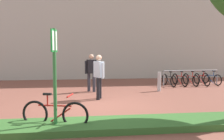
{
  "coord_description": "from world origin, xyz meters",
  "views": [
    {
      "loc": [
        -0.51,
        -7.87,
        1.88
      ],
      "look_at": [
        0.61,
        1.35,
        1.11
      ],
      "focal_mm": 37.54,
      "sensor_mm": 36.0,
      "label": 1
    }
  ],
  "objects_px": {
    "bike_at_sign": "(55,114)",
    "person_shirt_white": "(99,74)",
    "bike_rack_cluster": "(191,79)",
    "bollard_steel": "(159,82)",
    "person_suited_navy": "(91,70)",
    "parking_sign_post": "(54,64)"
  },
  "relations": [
    {
      "from": "bike_at_sign",
      "to": "bike_rack_cluster",
      "type": "xyz_separation_m",
      "value": [
        6.5,
        6.36,
        -0.0
      ]
    },
    {
      "from": "bike_rack_cluster",
      "to": "bollard_steel",
      "type": "bearing_deg",
      "value": -144.9
    },
    {
      "from": "bike_rack_cluster",
      "to": "parking_sign_post",
      "type": "bearing_deg",
      "value": -134.65
    },
    {
      "from": "bike_rack_cluster",
      "to": "person_shirt_white",
      "type": "height_order",
      "value": "person_shirt_white"
    },
    {
      "from": "parking_sign_post",
      "to": "person_shirt_white",
      "type": "relative_size",
      "value": 1.39
    },
    {
      "from": "parking_sign_post",
      "to": "person_shirt_white",
      "type": "xyz_separation_m",
      "value": [
        1.25,
        3.46,
        -0.58
      ]
    },
    {
      "from": "bike_at_sign",
      "to": "bollard_steel",
      "type": "distance_m",
      "value": 6.31
    },
    {
      "from": "bike_at_sign",
      "to": "person_shirt_white",
      "type": "height_order",
      "value": "person_shirt_white"
    },
    {
      "from": "parking_sign_post",
      "to": "person_suited_navy",
      "type": "xyz_separation_m",
      "value": [
        1.02,
        5.16,
        -0.58
      ]
    },
    {
      "from": "bike_at_sign",
      "to": "person_shirt_white",
      "type": "distance_m",
      "value": 3.58
    },
    {
      "from": "bike_at_sign",
      "to": "bollard_steel",
      "type": "xyz_separation_m",
      "value": [
        4.18,
        4.73,
        0.1
      ]
    },
    {
      "from": "bike_at_sign",
      "to": "person_suited_navy",
      "type": "bearing_deg",
      "value": 78.05
    },
    {
      "from": "parking_sign_post",
      "to": "bike_at_sign",
      "type": "height_order",
      "value": "parking_sign_post"
    },
    {
      "from": "bike_rack_cluster",
      "to": "bollard_steel",
      "type": "distance_m",
      "value": 2.84
    },
    {
      "from": "bike_rack_cluster",
      "to": "person_shirt_white",
      "type": "bearing_deg",
      "value": -149.42
    },
    {
      "from": "person_suited_navy",
      "to": "bollard_steel",
      "type": "bearing_deg",
      "value": -4.51
    },
    {
      "from": "bike_at_sign",
      "to": "person_shirt_white",
      "type": "relative_size",
      "value": 0.95
    },
    {
      "from": "parking_sign_post",
      "to": "person_shirt_white",
      "type": "distance_m",
      "value": 3.73
    },
    {
      "from": "bike_at_sign",
      "to": "person_shirt_white",
      "type": "bearing_deg",
      "value": 68.57
    },
    {
      "from": "bollard_steel",
      "to": "person_suited_navy",
      "type": "relative_size",
      "value": 0.52
    },
    {
      "from": "bike_rack_cluster",
      "to": "person_shirt_white",
      "type": "xyz_separation_m",
      "value": [
        -5.21,
        -3.08,
        0.64
      ]
    },
    {
      "from": "bike_at_sign",
      "to": "bike_rack_cluster",
      "type": "relative_size",
      "value": 0.51
    }
  ]
}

